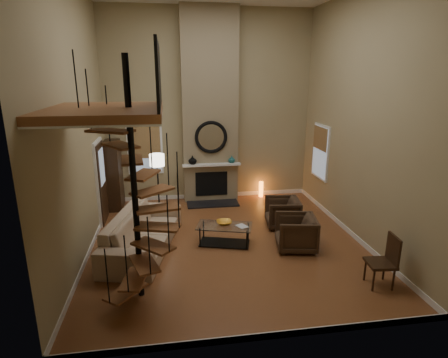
{
  "coord_description": "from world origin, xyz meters",
  "views": [
    {
      "loc": [
        -1.23,
        -7.64,
        3.75
      ],
      "look_at": [
        0.0,
        0.4,
        1.4
      ],
      "focal_mm": 29.77,
      "sensor_mm": 36.0,
      "label": 1
    }
  ],
  "objects": [
    {
      "name": "ground",
      "position": [
        0.0,
        0.0,
        -0.01
      ],
      "size": [
        6.0,
        6.5,
        0.01
      ],
      "primitive_type": "cube",
      "color": "#9B5C32",
      "rests_on": "ground"
    },
    {
      "name": "back_wall",
      "position": [
        0.0,
        3.25,
        2.75
      ],
      "size": [
        6.0,
        0.02,
        5.5
      ],
      "primitive_type": "cube",
      "color": "tan",
      "rests_on": "ground"
    },
    {
      "name": "front_wall",
      "position": [
        0.0,
        -3.25,
        2.75
      ],
      "size": [
        6.0,
        0.02,
        5.5
      ],
      "primitive_type": "cube",
      "color": "tan",
      "rests_on": "ground"
    },
    {
      "name": "left_wall",
      "position": [
        -3.0,
        0.0,
        2.75
      ],
      "size": [
        0.02,
        6.5,
        5.5
      ],
      "primitive_type": "cube",
      "color": "tan",
      "rests_on": "ground"
    },
    {
      "name": "right_wall",
      "position": [
        3.0,
        0.0,
        2.75
      ],
      "size": [
        0.02,
        6.5,
        5.5
      ],
      "primitive_type": "cube",
      "color": "tan",
      "rests_on": "ground"
    },
    {
      "name": "baseboard_back",
      "position": [
        0.0,
        3.24,
        0.06
      ],
      "size": [
        6.0,
        0.02,
        0.12
      ],
      "primitive_type": "cube",
      "color": "white",
      "rests_on": "ground"
    },
    {
      "name": "baseboard_front",
      "position": [
        0.0,
        -3.24,
        0.06
      ],
      "size": [
        6.0,
        0.02,
        0.12
      ],
      "primitive_type": "cube",
      "color": "white",
      "rests_on": "ground"
    },
    {
      "name": "baseboard_left",
      "position": [
        -2.99,
        0.0,
        0.06
      ],
      "size": [
        0.02,
        6.5,
        0.12
      ],
      "primitive_type": "cube",
      "color": "white",
      "rests_on": "ground"
    },
    {
      "name": "baseboard_right",
      "position": [
        2.99,
        0.0,
        0.06
      ],
      "size": [
        0.02,
        6.5,
        0.12
      ],
      "primitive_type": "cube",
      "color": "white",
      "rests_on": "ground"
    },
    {
      "name": "chimney_breast",
      "position": [
        0.0,
        3.06,
        2.75
      ],
      "size": [
        1.6,
        0.38,
        5.5
      ],
      "primitive_type": "cube",
      "color": "#877758",
      "rests_on": "ground"
    },
    {
      "name": "hearth",
      "position": [
        0.0,
        2.57,
        0.02
      ],
      "size": [
        1.5,
        0.6,
        0.04
      ],
      "primitive_type": "cube",
      "color": "black",
      "rests_on": "ground"
    },
    {
      "name": "firebox",
      "position": [
        0.0,
        2.86,
        0.55
      ],
      "size": [
        0.95,
        0.02,
        0.72
      ],
      "primitive_type": "cube",
      "color": "black",
      "rests_on": "chimney_breast"
    },
    {
      "name": "mantel",
      "position": [
        0.0,
        2.78,
        1.15
      ],
      "size": [
        1.7,
        0.18,
        0.06
      ],
      "primitive_type": "cube",
      "color": "white",
      "rests_on": "chimney_breast"
    },
    {
      "name": "mirror_frame",
      "position": [
        0.0,
        2.84,
        1.95
      ],
      "size": [
        0.94,
        0.1,
        0.94
      ],
      "primitive_type": "torus",
      "rotation": [
        1.57,
        0.0,
        0.0
      ],
      "color": "black",
      "rests_on": "chimney_breast"
    },
    {
      "name": "mirror_disc",
      "position": [
        0.0,
        2.85,
        1.95
      ],
      "size": [
        0.8,
        0.01,
        0.8
      ],
      "primitive_type": "cylinder",
      "rotation": [
        1.57,
        0.0,
        0.0
      ],
      "color": "white",
      "rests_on": "chimney_breast"
    },
    {
      "name": "vase_left",
      "position": [
        -0.55,
        2.82,
        1.3
      ],
      "size": [
        0.24,
        0.24,
        0.25
      ],
      "primitive_type": "imported",
      "color": "black",
      "rests_on": "mantel"
    },
    {
      "name": "vase_right",
      "position": [
        0.6,
        2.82,
        1.28
      ],
      "size": [
        0.2,
        0.2,
        0.21
      ],
      "primitive_type": "imported",
      "color": "#19585A",
      "rests_on": "mantel"
    },
    {
      "name": "window_back",
      "position": [
        -1.9,
        3.22,
        1.62
      ],
      "size": [
        1.02,
        0.06,
        1.52
      ],
      "color": "white",
      "rests_on": "back_wall"
    },
    {
      "name": "window_right",
      "position": [
        2.97,
        2.0,
        1.63
      ],
      "size": [
        0.06,
        1.02,
        1.52
      ],
      "color": "white",
      "rests_on": "right_wall"
    },
    {
      "name": "entry_door",
      "position": [
        -2.95,
        1.8,
        1.05
      ],
      "size": [
        0.1,
        1.05,
        2.16
      ],
      "color": "white",
      "rests_on": "ground"
    },
    {
      "name": "loft",
      "position": [
        -2.04,
        -1.8,
        3.24
      ],
      "size": [
        1.7,
        2.2,
        1.09
      ],
      "color": "brown",
      "rests_on": "left_wall"
    },
    {
      "name": "spiral_stair",
      "position": [
        -1.78,
        -1.79,
        1.78
      ],
      "size": [
        1.47,
        1.47,
        4.06
      ],
      "color": "black",
      "rests_on": "ground"
    },
    {
      "name": "hutch",
      "position": [
        -2.78,
        2.77,
        0.95
      ],
      "size": [
        0.41,
        0.87,
        1.95
      ],
      "primitive_type": "cube",
      "color": "#321E10",
      "rests_on": "ground"
    },
    {
      "name": "sofa",
      "position": [
        -1.86,
        0.02,
        0.4
      ],
      "size": [
        1.74,
        3.03,
        0.83
      ],
      "primitive_type": "imported",
      "rotation": [
        0.0,
        0.0,
        1.34
      ],
      "color": "tan",
      "rests_on": "ground"
    },
    {
      "name": "armchair_near",
      "position": [
        1.61,
        0.73,
        0.35
      ],
      "size": [
        0.91,
        0.89,
        0.74
      ],
      "primitive_type": "imported",
      "rotation": [
        0.0,
        0.0,
        -1.69
      ],
      "color": "#402C1D",
      "rests_on": "ground"
    },
    {
      "name": "armchair_far",
      "position": [
        1.54,
        -0.49,
        0.35
      ],
      "size": [
        0.99,
        0.97,
        0.78
      ],
      "primitive_type": "imported",
      "rotation": [
        0.0,
        0.0,
        -1.75
      ],
      "color": "#402C1D",
      "rests_on": "ground"
    },
    {
      "name": "coffee_table",
      "position": [
        -0.06,
        -0.06,
        0.28
      ],
      "size": [
        1.34,
        0.92,
        0.45
      ],
      "color": "silver",
      "rests_on": "ground"
    },
    {
      "name": "bowl",
      "position": [
        -0.06,
        -0.01,
        0.5
      ],
      "size": [
        0.34,
        0.34,
        0.09
      ],
      "primitive_type": "imported",
      "color": "orange",
      "rests_on": "coffee_table"
    },
    {
      "name": "book",
      "position": [
        0.29,
        -0.21,
        0.46
      ],
      "size": [
        0.29,
        0.32,
        0.03
      ],
      "primitive_type": "imported",
      "rotation": [
        0.0,
        0.0,
        0.45
      ],
      "color": "gray",
      "rests_on": "coffee_table"
    },
    {
      "name": "floor_lamp",
      "position": [
        -1.53,
        1.9,
        1.41
      ],
      "size": [
        0.39,
        0.39,
        1.7
      ],
      "color": "black",
      "rests_on": "ground"
    },
    {
      "name": "accent_lamp",
      "position": [
        1.57,
        3.04,
        0.25
      ],
      "size": [
        0.13,
        0.13,
        0.47
      ],
      "primitive_type": "cylinder",
      "color": "orange",
      "rests_on": "ground"
    },
    {
      "name": "side_chair",
      "position": [
        2.54,
        -2.16,
        0.53
      ],
      "size": [
        0.51,
        0.51,
        0.99
      ],
      "color": "#321E10",
      "rests_on": "ground"
    }
  ]
}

